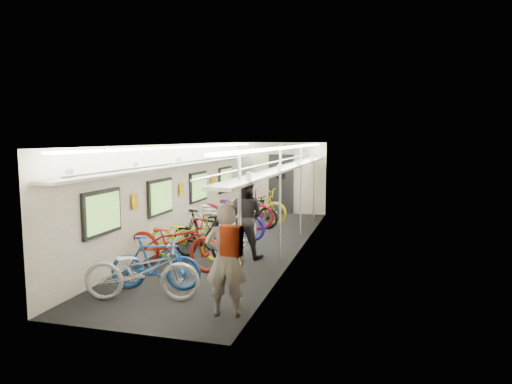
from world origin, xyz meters
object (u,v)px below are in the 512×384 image
Objects in this scene: bicycle_0 at (142,271)px; passenger_near at (226,260)px; backpack at (231,241)px; passenger_mid at (245,217)px; bicycle_1 at (155,263)px.

bicycle_0 is 1.12× the size of passenger_near.
backpack is (0.33, -0.73, 0.46)m from passenger_near.
backpack is at bearing 104.49° from passenger_near.
passenger_mid reaches higher than passenger_near.
bicycle_1 is 2.48m from backpack.
passenger_near reaches higher than bicycle_0.
backpack reaches higher than bicycle_1.
bicycle_0 is at bearing 154.84° from backpack.
passenger_near is at bearing 104.38° from passenger_mid.
bicycle_0 is at bearing 77.07° from passenger_mid.
bicycle_0 is 3.06m from passenger_mid.
passenger_near is (1.47, -0.23, 0.33)m from bicycle_0.
bicycle_1 is 4.07× the size of backpack.
bicycle_0 is 0.51m from bicycle_1.
passenger_near is 4.29× the size of backpack.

